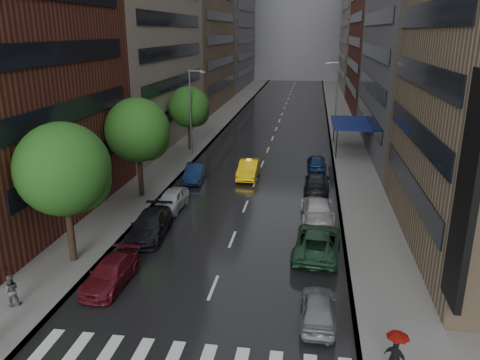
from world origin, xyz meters
name	(u,v)px	position (x,y,z in m)	size (l,w,h in m)	color
ground	(195,334)	(0.00, 0.00, 0.00)	(220.00, 220.00, 0.00)	gray
road	(278,123)	(0.00, 50.00, 0.01)	(14.00, 140.00, 0.01)	black
sidewalk_left	(218,121)	(-9.00, 50.00, 0.07)	(4.00, 140.00, 0.15)	gray
sidewalk_right	(342,125)	(9.00, 50.00, 0.07)	(4.00, 140.00, 0.15)	gray
buildings_left	(190,10)	(-15.00, 58.79, 15.99)	(8.00, 108.00, 38.00)	maroon
buildings_right	(388,15)	(15.00, 56.70, 15.03)	(8.05, 109.10, 36.00)	#937A5B
building_far	(299,18)	(0.00, 118.00, 16.00)	(40.00, 14.00, 32.00)	slate
tree_near	(63,169)	(-8.60, 5.57, 5.63)	(5.17, 5.17, 8.23)	#382619
tree_mid	(138,130)	(-8.60, 16.89, 5.48)	(5.03, 5.03, 8.01)	#382619
tree_far	(189,107)	(-8.60, 32.40, 4.88)	(4.48, 4.48, 7.14)	#382619
taxi	(249,169)	(-0.75, 23.43, 0.80)	(1.69, 4.86, 1.60)	yellow
parked_cars_left	(160,214)	(-5.40, 11.81, 0.74)	(2.49, 22.89, 1.55)	#57111A
parked_cars_right	(317,210)	(5.40, 14.19, 0.76)	(3.11, 29.44, 1.59)	slate
ped_black_umbrella	(9,283)	(-9.21, 0.68, 1.39)	(0.99, 0.98, 2.09)	#545359
ped_red_umbrella	(396,351)	(8.26, -1.59, 1.33)	(0.98, 0.90, 2.01)	black
street_lamp_left	(191,111)	(-7.72, 30.00, 4.89)	(1.74, 0.22, 9.00)	gray
street_lamp_right	(336,95)	(7.72, 45.00, 4.89)	(1.74, 0.22, 9.00)	gray
awning	(351,123)	(8.98, 35.00, 3.13)	(4.00, 8.00, 3.12)	navy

